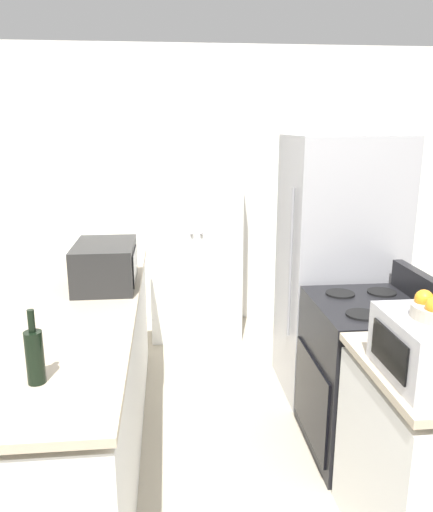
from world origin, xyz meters
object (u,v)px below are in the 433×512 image
Objects in this scene: pantry_cabinet at (194,227)px; microwave at (106,265)px; refrigerator at (337,268)px; toaster_oven at (430,348)px; stove at (366,376)px; wine_bottle at (35,355)px.

microwave is (-0.63, -1.39, 0.04)m from pantry_cabinet.
refrigerator is 1.60m from toaster_oven.
stove is (0.90, -1.86, -0.54)m from pantry_cabinet.
wine_bottle is 1.54m from toaster_oven.
pantry_cabinet reaches higher than wine_bottle.
pantry_cabinet is 1.87× the size of stove.
pantry_cabinet is at bearing 65.60° from microwave.
microwave is (-1.58, -0.26, 0.14)m from refrigerator.
microwave is at bearing -170.55° from refrigerator.
toaster_oven is at bearing -98.59° from stove.
toaster_oven is at bearing -43.32° from microwave.
toaster_oven reaches higher than stove.
refrigerator reaches higher than stove.
toaster_oven is (0.77, -2.71, 0.03)m from pantry_cabinet.
pantry_cabinet is 1.52m from microwave.
toaster_oven is (-0.13, -0.84, 0.58)m from stove.
stove is at bearing -93.70° from refrigerator.
toaster_oven is at bearing -96.32° from refrigerator.
stove is 3.57× the size of wine_bottle.
microwave is at bearing 136.68° from toaster_oven.
refrigerator is at bearing 9.45° from microwave.
stove is at bearing -17.31° from microwave.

